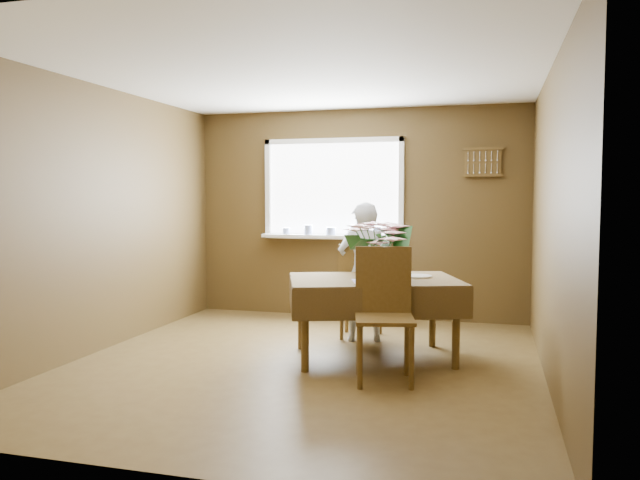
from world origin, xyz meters
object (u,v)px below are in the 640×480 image
(dining_table, at_px, (374,288))
(flower_bouquet, at_px, (379,244))
(chair_far, at_px, (360,287))
(seated_woman, at_px, (363,272))
(chair_near, at_px, (384,308))

(dining_table, height_order, flower_bouquet, flower_bouquet)
(chair_far, bearing_deg, dining_table, 105.79)
(chair_far, xyz_separation_m, seated_woman, (0.05, -0.08, 0.17))
(chair_near, xyz_separation_m, seated_woman, (-0.42, 1.25, 0.13))
(dining_table, bearing_deg, flower_bouquet, -85.19)
(chair_far, height_order, flower_bouquet, flower_bouquet)
(seated_woman, bearing_deg, dining_table, 93.70)
(chair_far, xyz_separation_m, chair_near, (0.47, -1.34, 0.04))
(chair_far, height_order, chair_near, chair_near)
(chair_near, bearing_deg, seated_woman, 95.71)
(dining_table, bearing_deg, chair_far, 91.24)
(chair_near, bearing_deg, chair_far, 96.45)
(seated_woman, bearing_deg, flower_bouquet, 94.73)
(seated_woman, distance_m, flower_bouquet, 0.94)
(dining_table, relative_size, chair_near, 1.66)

